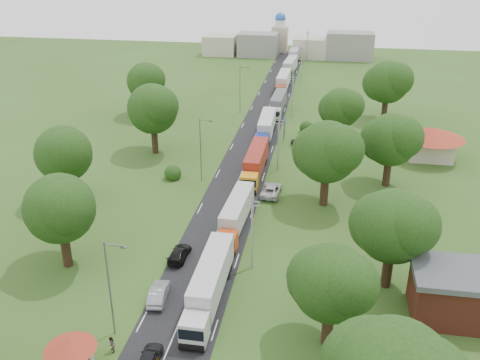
% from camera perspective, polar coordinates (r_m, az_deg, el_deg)
% --- Properties ---
extents(ground, '(260.00, 260.00, 0.00)m').
position_cam_1_polar(ground, '(67.40, -2.51, -5.61)').
color(ground, '#314D19').
rests_on(ground, ground).
extents(road, '(8.00, 200.00, 0.04)m').
position_cam_1_polar(road, '(84.99, 0.27, 1.05)').
color(road, black).
rests_on(road, ground).
extents(guard_booth, '(4.40, 4.40, 3.45)m').
position_cam_1_polar(guard_booth, '(49.10, -17.60, -16.94)').
color(guard_booth, '#BCB19C').
rests_on(guard_booth, ground).
extents(info_sign, '(0.12, 3.10, 4.10)m').
position_cam_1_polar(info_sign, '(97.27, 4.76, 5.93)').
color(info_sign, slate).
rests_on(info_sign, ground).
extents(pole_1, '(1.60, 0.24, 9.00)m').
position_cam_1_polar(pole_1, '(58.24, 1.31, -5.47)').
color(pole_1, gray).
rests_on(pole_1, ground).
extents(pole_2, '(1.60, 0.24, 9.00)m').
position_cam_1_polar(pole_2, '(83.52, 4.13, 4.02)').
color(pole_2, gray).
rests_on(pole_2, ground).
extents(pole_3, '(1.60, 0.24, 9.00)m').
position_cam_1_polar(pole_3, '(110.13, 5.63, 9.01)').
color(pole_3, gray).
rests_on(pole_3, ground).
extents(pole_4, '(1.60, 0.24, 9.00)m').
position_cam_1_polar(pole_4, '(137.29, 6.56, 12.05)').
color(pole_4, gray).
rests_on(pole_4, ground).
extents(pole_5, '(1.60, 0.24, 9.00)m').
position_cam_1_polar(pole_5, '(164.73, 7.20, 14.08)').
color(pole_5, gray).
rests_on(pole_5, ground).
extents(lamp_0, '(2.03, 0.22, 10.00)m').
position_cam_1_polar(lamp_0, '(49.84, -13.64, -10.77)').
color(lamp_0, slate).
rests_on(lamp_0, ground).
extents(lamp_1, '(2.03, 0.22, 10.00)m').
position_cam_1_polar(lamp_1, '(79.36, -4.13, 3.57)').
color(lamp_1, slate).
rests_on(lamp_1, ground).
extents(lamp_2, '(2.03, 0.22, 10.00)m').
position_cam_1_polar(lamp_2, '(112.09, 0.07, 9.86)').
color(lamp_2, slate).
rests_on(lamp_2, ground).
extents(tree_2, '(8.00, 8.00, 10.10)m').
position_cam_1_polar(tree_2, '(47.62, 9.69, -10.68)').
color(tree_2, '#382616').
rests_on(tree_2, ground).
extents(tree_3, '(8.80, 8.80, 11.07)m').
position_cam_1_polar(tree_3, '(56.31, 16.00, -4.67)').
color(tree_3, '#382616').
rests_on(tree_3, ground).
extents(tree_4, '(9.60, 9.60, 12.05)m').
position_cam_1_polar(tree_4, '(71.97, 9.26, 3.03)').
color(tree_4, '#382616').
rests_on(tree_4, ground).
extents(tree_5, '(8.80, 8.80, 11.07)m').
position_cam_1_polar(tree_5, '(80.23, 15.79, 4.19)').
color(tree_5, '#382616').
rests_on(tree_5, ground).
extents(tree_6, '(8.00, 8.00, 10.10)m').
position_cam_1_polar(tree_6, '(96.07, 10.72, 7.59)').
color(tree_6, '#382616').
rests_on(tree_6, ground).
extents(tree_7, '(9.60, 9.60, 12.05)m').
position_cam_1_polar(tree_7, '(110.82, 15.46, 10.05)').
color(tree_7, '#382616').
rests_on(tree_7, ground).
extents(tree_10, '(8.80, 8.80, 11.07)m').
position_cam_1_polar(tree_10, '(60.72, -18.63, -2.82)').
color(tree_10, '#382616').
rests_on(tree_10, ground).
extents(tree_11, '(8.80, 8.80, 11.07)m').
position_cam_1_polar(tree_11, '(75.91, -18.27, 2.72)').
color(tree_11, '#382616').
rests_on(tree_11, ground).
extents(tree_12, '(9.60, 9.60, 12.05)m').
position_cam_1_polar(tree_12, '(90.77, -9.29, 7.54)').
color(tree_12, '#382616').
rests_on(tree_12, ground).
extents(tree_13, '(8.80, 8.80, 11.07)m').
position_cam_1_polar(tree_13, '(111.71, -9.99, 10.33)').
color(tree_13, '#382616').
rests_on(tree_13, ground).
extents(house_brick, '(8.60, 6.60, 5.20)m').
position_cam_1_polar(house_brick, '(56.28, 22.02, -11.13)').
color(house_brick, maroon).
rests_on(house_brick, ground).
extents(house_cream, '(10.08, 10.08, 5.80)m').
position_cam_1_polar(house_cream, '(93.67, 19.81, 4.21)').
color(house_cream, '#BCB19C').
rests_on(house_cream, ground).
extents(distant_town, '(52.00, 8.00, 8.00)m').
position_cam_1_polar(distant_town, '(170.13, 5.60, 14.06)').
color(distant_town, gray).
rests_on(distant_town, ground).
extents(church, '(5.00, 5.00, 12.30)m').
position_cam_1_polar(church, '(178.05, 4.28, 15.19)').
color(church, '#BCB19C').
rests_on(church, ground).
extents(truck_0, '(2.54, 14.63, 4.06)m').
position_cam_1_polar(truck_0, '(54.54, -3.28, -10.97)').
color(truck_0, silver).
rests_on(truck_0, ground).
extents(truck_1, '(2.81, 13.54, 3.74)m').
position_cam_1_polar(truck_1, '(67.25, -0.45, -3.73)').
color(truck_1, '#C53E16').
rests_on(truck_1, ground).
extents(truck_2, '(2.47, 14.29, 3.96)m').
position_cam_1_polar(truck_2, '(82.46, 1.65, 1.87)').
color(truck_2, orange).
rests_on(truck_2, ground).
extents(truck_3, '(2.79, 14.27, 3.95)m').
position_cam_1_polar(truck_3, '(98.53, 2.80, 5.67)').
color(truck_3, navy).
rests_on(truck_3, ground).
extents(truck_4, '(2.59, 13.50, 3.74)m').
position_cam_1_polar(truck_4, '(113.66, 4.09, 8.14)').
color(truck_4, silver).
rests_on(truck_4, ground).
extents(truck_5, '(2.60, 14.55, 4.03)m').
position_cam_1_polar(truck_5, '(131.07, 4.63, 10.39)').
color(truck_5, '#993517').
rests_on(truck_5, ground).
extents(truck_6, '(3.21, 14.37, 3.97)m').
position_cam_1_polar(truck_6, '(147.56, 5.34, 11.94)').
color(truck_6, '#235F2D').
rests_on(truck_6, ground).
extents(truck_7, '(2.85, 14.12, 3.91)m').
position_cam_1_polar(truck_7, '(163.55, 5.84, 13.13)').
color(truck_7, '#B6B6B6').
rests_on(truck_7, ground).
extents(car_lane_front, '(1.89, 4.32, 1.45)m').
position_cam_1_polar(car_lane_front, '(48.98, -9.69, -18.33)').
color(car_lane_front, black).
rests_on(car_lane_front, ground).
extents(car_lane_mid, '(2.08, 4.75, 1.52)m').
position_cam_1_polar(car_lane_mid, '(56.11, -8.68, -11.86)').
color(car_lane_mid, gray).
rests_on(car_lane_mid, ground).
extents(car_lane_rear, '(2.04, 4.71, 1.35)m').
position_cam_1_polar(car_lane_rear, '(62.26, -6.50, -7.80)').
color(car_lane_rear, black).
rests_on(car_lane_rear, ground).
extents(car_verge_near, '(2.84, 5.74, 1.56)m').
position_cam_1_polar(car_verge_near, '(76.65, 3.34, -1.07)').
color(car_verge_near, silver).
rests_on(car_verge_near, ground).
extents(car_verge_far, '(2.59, 4.47, 1.43)m').
position_cam_1_polar(car_verge_far, '(95.07, 6.09, 3.97)').
color(car_verge_far, '#4E5255').
rests_on(car_verge_far, ground).
extents(pedestrian_booth, '(0.92, 0.97, 1.57)m').
position_cam_1_polar(pedestrian_booth, '(50.84, -13.55, -16.76)').
color(pedestrian_booth, gray).
rests_on(pedestrian_booth, ground).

